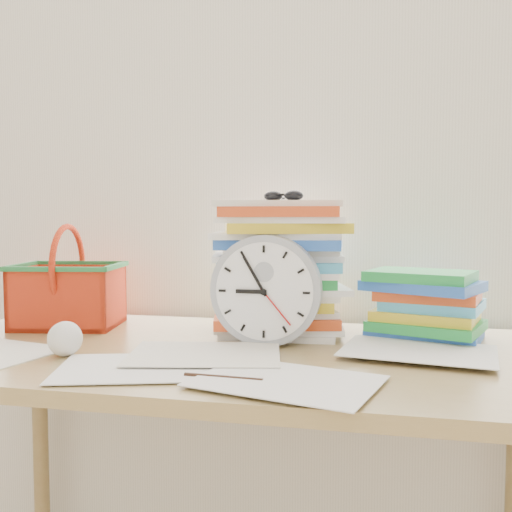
% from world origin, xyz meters
% --- Properties ---
extents(curtain, '(2.40, 0.01, 2.50)m').
position_xyz_m(curtain, '(0.00, 1.98, 1.30)').
color(curtain, white).
rests_on(curtain, room_shell).
extents(desk, '(1.40, 0.70, 0.75)m').
position_xyz_m(desk, '(0.00, 1.60, 0.68)').
color(desk, olive).
rests_on(desk, ground).
extents(paper_stack, '(0.36, 0.32, 0.32)m').
position_xyz_m(paper_stack, '(0.08, 1.79, 0.91)').
color(paper_stack, white).
rests_on(paper_stack, desk).
extents(clock, '(0.24, 0.05, 0.24)m').
position_xyz_m(clock, '(0.08, 1.65, 0.87)').
color(clock, '#9A9EA7').
rests_on(clock, desk).
extents(sunglasses, '(0.15, 0.14, 0.03)m').
position_xyz_m(sunglasses, '(0.09, 1.79, 1.08)').
color(sunglasses, black).
rests_on(sunglasses, paper_stack).
extents(book_stack, '(0.32, 0.29, 0.16)m').
position_xyz_m(book_stack, '(0.42, 1.79, 0.83)').
color(book_stack, white).
rests_on(book_stack, desk).
extents(basket, '(0.29, 0.24, 0.26)m').
position_xyz_m(basket, '(-0.46, 1.76, 0.88)').
color(basket, red).
rests_on(basket, desk).
extents(crumpled_ball, '(0.07, 0.07, 0.07)m').
position_xyz_m(crumpled_ball, '(-0.30, 1.47, 0.79)').
color(crumpled_ball, white).
rests_on(crumpled_ball, desk).
extents(pen, '(0.14, 0.02, 0.01)m').
position_xyz_m(pen, '(0.06, 1.36, 0.75)').
color(pen, black).
rests_on(pen, desk).
extents(scattered_papers, '(1.26, 0.42, 0.02)m').
position_xyz_m(scattered_papers, '(0.00, 1.60, 0.76)').
color(scattered_papers, white).
rests_on(scattered_papers, desk).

